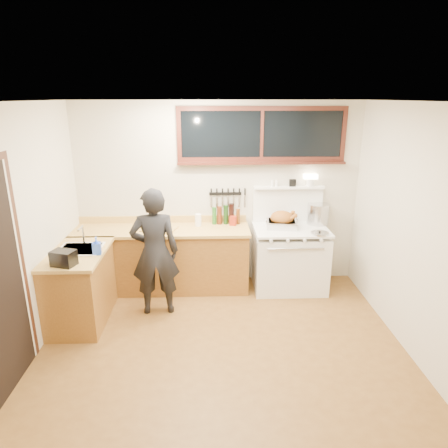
{
  "coord_description": "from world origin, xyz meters",
  "views": [
    {
      "loc": [
        -0.12,
        -3.8,
        2.64
      ],
      "look_at": [
        0.05,
        0.85,
        1.15
      ],
      "focal_mm": 32.0,
      "sensor_mm": 36.0,
      "label": 1
    }
  ],
  "objects_px": {
    "man": "(155,252)",
    "roast_turkey": "(282,221)",
    "vintage_stove": "(289,257)",
    "cutting_board": "(159,226)"
  },
  "relations": [
    {
      "from": "roast_turkey",
      "to": "man",
      "type": "bearing_deg",
      "value": -159.03
    },
    {
      "from": "vintage_stove",
      "to": "roast_turkey",
      "type": "height_order",
      "value": "vintage_stove"
    },
    {
      "from": "vintage_stove",
      "to": "cutting_board",
      "type": "distance_m",
      "value": 1.88
    },
    {
      "from": "man",
      "to": "roast_turkey",
      "type": "bearing_deg",
      "value": 20.97
    },
    {
      "from": "man",
      "to": "cutting_board",
      "type": "xyz_separation_m",
      "value": [
        -0.01,
        0.62,
        0.14
      ]
    },
    {
      "from": "vintage_stove",
      "to": "man",
      "type": "xyz_separation_m",
      "value": [
        -1.81,
        -0.62,
        0.34
      ]
    },
    {
      "from": "vintage_stove",
      "to": "roast_turkey",
      "type": "relative_size",
      "value": 3.5
    },
    {
      "from": "man",
      "to": "roast_turkey",
      "type": "distance_m",
      "value": 1.81
    },
    {
      "from": "cutting_board",
      "to": "roast_turkey",
      "type": "bearing_deg",
      "value": 1.01
    },
    {
      "from": "man",
      "to": "cutting_board",
      "type": "height_order",
      "value": "man"
    }
  ]
}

